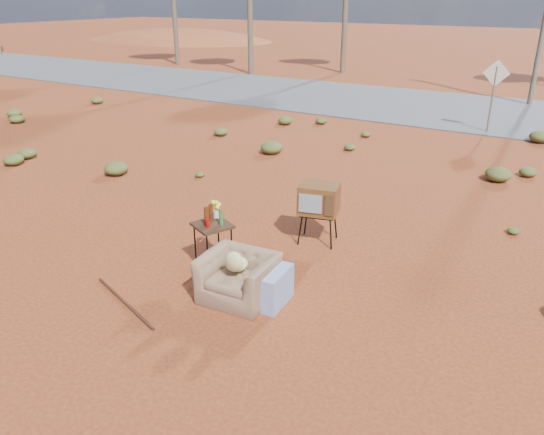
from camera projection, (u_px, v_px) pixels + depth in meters
The scene contains 9 objects.
ground at pixel (214, 288), 7.82m from camera, with size 140.00×140.00×0.00m, color brown.
highway at pixel (461, 110), 19.57m from camera, with size 140.00×7.00×0.04m, color #565659.
dirt_mound at pixel (179, 40), 48.94m from camera, with size 26.00×18.00×2.00m, color #9F4B26.
armchair at pixel (244, 273), 7.39m from camera, with size 1.22×0.84×0.87m.
tv_unit at pixel (319, 200), 8.97m from camera, with size 0.76×0.66×1.05m.
side_table at pixel (213, 221), 8.14m from camera, with size 0.69×0.69×1.05m.
rusty_bar at pixel (125, 302), 7.41m from camera, with size 0.04×0.04×1.68m, color #4C2014.
road_sign at pixel (495, 83), 15.92m from camera, with size 0.78×0.06×2.19m.
scrub_patch at pixel (306, 184), 11.62m from camera, with size 17.49×8.07×0.33m.
Camera 1 is at (4.29, -5.34, 4.01)m, focal length 35.00 mm.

